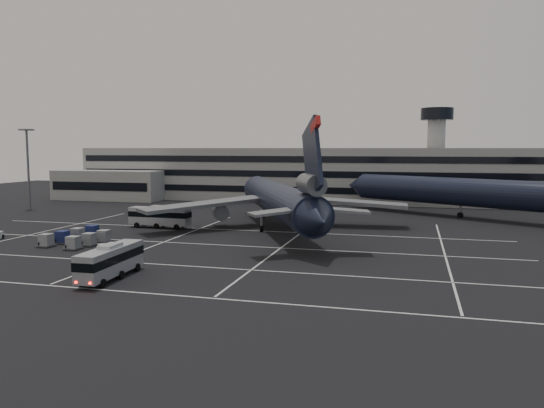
% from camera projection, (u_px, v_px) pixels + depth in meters
% --- Properties ---
extents(ground, '(260.00, 260.00, 0.00)m').
position_uv_depth(ground, '(190.00, 249.00, 73.51)').
color(ground, black).
rests_on(ground, ground).
extents(lane_markings, '(90.00, 55.62, 0.01)m').
position_uv_depth(lane_markings, '(198.00, 248.00, 73.96)').
color(lane_markings, silver).
rests_on(lane_markings, ground).
extents(terminal, '(125.00, 26.00, 24.00)m').
position_uv_depth(terminal, '(288.00, 175.00, 141.88)').
color(terminal, gray).
rests_on(terminal, ground).
extents(hills, '(352.00, 180.00, 44.00)m').
position_uv_depth(hills, '(385.00, 208.00, 233.44)').
color(hills, '#38332B').
rests_on(hills, ground).
extents(lightpole_left, '(2.40, 2.40, 18.28)m').
position_uv_depth(lightpole_left, '(28.00, 158.00, 120.06)').
color(lightpole_left, slate).
rests_on(lightpole_left, ground).
extents(trijet_main, '(43.25, 54.25, 18.08)m').
position_uv_depth(trijet_main, '(279.00, 199.00, 90.12)').
color(trijet_main, black).
rests_on(trijet_main, ground).
extents(trijet_far, '(51.69, 36.51, 18.08)m').
position_uv_depth(trijet_far, '(466.00, 191.00, 105.58)').
color(trijet_far, black).
rests_on(trijet_far, ground).
extents(bus_near, '(3.01, 10.68, 3.74)m').
position_uv_depth(bus_near, '(111.00, 260.00, 56.64)').
color(bus_near, '#A2A5AA').
rests_on(bus_near, ground).
extents(bus_far, '(11.16, 3.07, 3.92)m').
position_uv_depth(bus_far, '(160.00, 216.00, 93.06)').
color(bus_far, '#A2A5AA').
rests_on(bus_far, ground).
extents(tug_b, '(2.30, 2.16, 1.28)m').
position_uv_depth(tug_b, '(106.00, 249.00, 70.46)').
color(tug_b, '#BABAB5').
rests_on(tug_b, ground).
extents(uld_cluster, '(8.16, 12.25, 1.87)m').
position_uv_depth(uld_cluster, '(78.00, 237.00, 77.64)').
color(uld_cluster, '#2D2D30').
rests_on(uld_cluster, ground).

